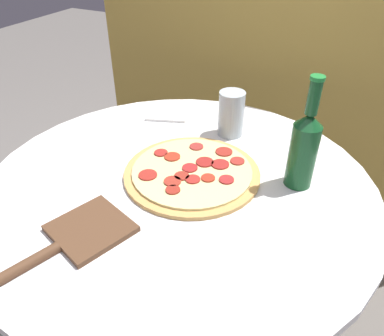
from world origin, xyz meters
The scene contains 7 objects.
table centered at (0.00, 0.00, 0.55)m, with size 0.92×0.92×0.72m.
fence_panel centered at (0.00, 0.76, 0.82)m, with size 1.50×0.04×1.63m.
pizza centered at (0.02, 0.04, 0.73)m, with size 0.33×0.33×0.02m.
beer_bottle centered at (0.25, 0.12, 0.82)m, with size 0.06×0.06×0.26m.
pizza_paddle centered at (-0.09, -0.26, 0.73)m, with size 0.18×0.31×0.02m.
drinking_glass centered at (0.03, 0.26, 0.78)m, with size 0.07×0.07×0.13m.
napkin centered at (-0.19, 0.28, 0.72)m, with size 0.14×0.11×0.01m.
Camera 1 is at (0.34, -0.62, 1.25)m, focal length 35.00 mm.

